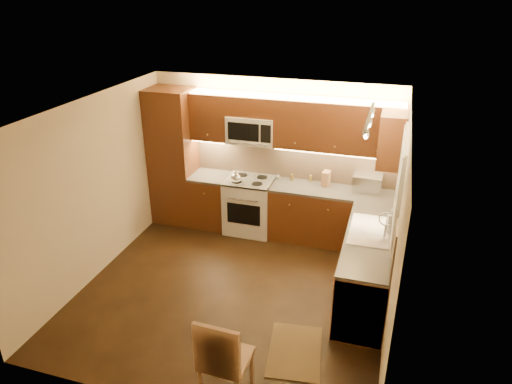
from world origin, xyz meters
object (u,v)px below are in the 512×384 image
(dining_chair, at_px, (226,356))
(soap_bottle, at_px, (391,217))
(microwave, at_px, (252,129))
(kettle, at_px, (236,176))
(stove, at_px, (250,205))
(sink, at_px, (371,226))
(knife_block, at_px, (326,178))
(toaster_oven, at_px, (368,183))

(dining_chair, bearing_deg, soap_bottle, 62.98)
(microwave, bearing_deg, kettle, -119.69)
(kettle, xyz_separation_m, dining_chair, (1.00, -3.21, -0.50))
(stove, distance_m, soap_bottle, 2.46)
(sink, bearing_deg, microwave, 147.79)
(kettle, xyz_separation_m, soap_bottle, (2.41, -0.68, -0.02))
(dining_chair, bearing_deg, kettle, 109.45)
(knife_block, bearing_deg, stove, -164.81)
(sink, height_order, kettle, kettle)
(sink, distance_m, kettle, 2.37)
(stove, distance_m, knife_block, 1.34)
(knife_block, height_order, dining_chair, knife_block)
(stove, relative_size, microwave, 1.21)
(microwave, bearing_deg, knife_block, 1.69)
(microwave, relative_size, toaster_oven, 1.77)
(microwave, height_order, toaster_oven, microwave)
(toaster_oven, xyz_separation_m, dining_chair, (-1.02, -3.54, -0.51))
(kettle, relative_size, knife_block, 0.87)
(microwave, relative_size, kettle, 3.70)
(soap_bottle, bearing_deg, microwave, 137.07)
(stove, height_order, kettle, kettle)
(stove, xyz_separation_m, knife_block, (1.21, 0.17, 0.56))
(knife_block, relative_size, dining_chair, 0.23)
(kettle, bearing_deg, soap_bottle, -35.86)
(kettle, distance_m, soap_bottle, 2.51)
(sink, height_order, knife_block, knife_block)
(toaster_oven, height_order, soap_bottle, toaster_oven)
(sink, xyz_separation_m, dining_chair, (-1.17, -2.25, -0.45))
(stove, xyz_separation_m, microwave, (0.00, 0.14, 1.26))
(stove, bearing_deg, soap_bottle, -20.78)
(sink, relative_size, dining_chair, 0.83)
(soap_bottle, bearing_deg, dining_chair, -138.41)
(stove, bearing_deg, knife_block, 8.03)
(microwave, bearing_deg, sink, -32.21)
(microwave, relative_size, dining_chair, 0.73)
(microwave, distance_m, knife_block, 1.40)
(microwave, bearing_deg, stove, -90.00)
(stove, height_order, toaster_oven, toaster_oven)
(dining_chair, bearing_deg, stove, 105.95)
(stove, height_order, soap_bottle, soap_bottle)
(microwave, relative_size, knife_block, 3.22)
(stove, relative_size, toaster_oven, 2.14)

